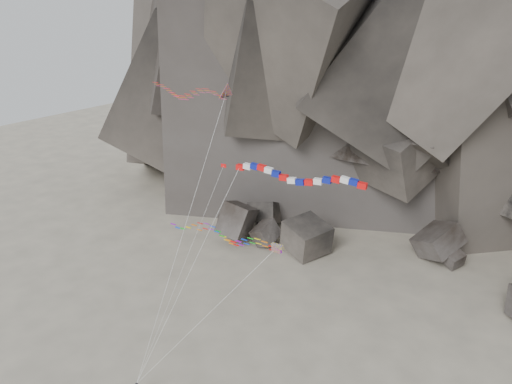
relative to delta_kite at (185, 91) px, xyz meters
The scene contains 6 objects.
ground 30.16m from the delta_kite, 45.56° to the right, with size 260.00×260.00×0.00m, color #AA9F89.
boulder_field 40.42m from the delta_kite, 67.59° to the left, with size 58.64×19.09×8.40m.
delta_kite is the anchor object (origin of this frame).
banner_kite 15.88m from the delta_kite, 10.18° to the right, with size 18.73×10.55×22.11m.
parafoil_kite 15.04m from the delta_kite, 31.91° to the right, with size 13.95×8.44×15.44m.
pennant_kite 12.71m from the delta_kite, 36.99° to the right, with size 3.74×11.13×20.83m.
Camera 1 is at (28.28, -34.63, 37.44)m, focal length 35.00 mm.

